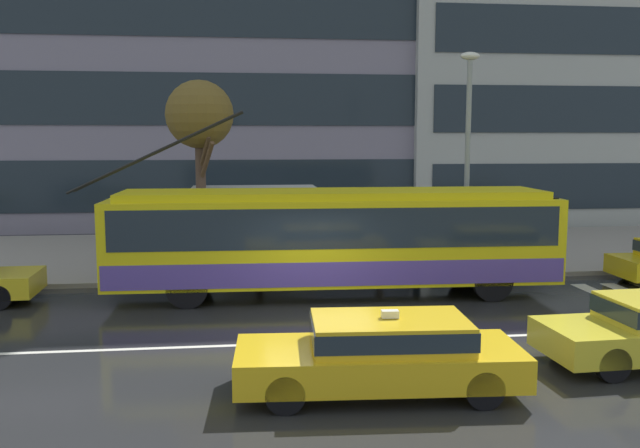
{
  "coord_description": "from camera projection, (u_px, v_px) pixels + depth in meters",
  "views": [
    {
      "loc": [
        -1.74,
        -14.69,
        4.19
      ],
      "look_at": [
        0.34,
        2.86,
        1.96
      ],
      "focal_mm": 38.05,
      "sensor_mm": 36.0,
      "label": 1
    }
  ],
  "objects": [
    {
      "name": "sidewalk_slab",
      "position": [
        289.0,
        252.0,
        24.71
      ],
      "size": [
        80.0,
        10.0,
        0.14
      ],
      "primitive_type": "cube",
      "color": "gray",
      "rests_on": "ground_plane"
    },
    {
      "name": "bus_shelter",
      "position": [
        254.0,
        206.0,
        21.54
      ],
      "size": [
        3.88,
        1.74,
        2.54
      ],
      "color": "gray",
      "rests_on": "sidewalk_slab"
    },
    {
      "name": "taxi_oncoming_near",
      "position": [
        383.0,
        351.0,
        11.18
      ],
      "size": [
        4.78,
        2.03,
        1.39
      ],
      "color": "yellow",
      "rests_on": "ground_plane"
    },
    {
      "name": "pedestrian_approaching_curb",
      "position": [
        261.0,
        216.0,
        21.27
      ],
      "size": [
        1.52,
        1.52,
        2.0
      ],
      "color": "black",
      "rests_on": "sidewalk_slab"
    },
    {
      "name": "ground_plane",
      "position": [
        320.0,
        326.0,
        15.2
      ],
      "size": [
        160.0,
        160.0,
        0.0
      ],
      "primitive_type": "plane",
      "color": "#252527"
    },
    {
      "name": "lane_centre_line",
      "position": [
        327.0,
        342.0,
        14.02
      ],
      "size": [
        72.0,
        0.14,
        0.01
      ],
      "primitive_type": "cube",
      "color": "silver",
      "rests_on": "ground_plane"
    },
    {
      "name": "pedestrian_walking_past",
      "position": [
        380.0,
        212.0,
        22.23
      ],
      "size": [
        1.59,
        1.59,
        2.0
      ],
      "color": "brown",
      "rests_on": "sidewalk_slab"
    },
    {
      "name": "pedestrian_at_shelter",
      "position": [
        417.0,
        238.0,
        21.22
      ],
      "size": [
        0.51,
        0.51,
        1.64
      ],
      "color": "#223046",
      "rests_on": "sidewalk_slab"
    },
    {
      "name": "street_lamp",
      "position": [
        468.0,
        143.0,
        20.52
      ],
      "size": [
        0.6,
        0.32,
        6.61
      ],
      "color": "gray",
      "rests_on": "sidewalk_slab"
    },
    {
      "name": "trolleybus",
      "position": [
        334.0,
        237.0,
        18.1
      ],
      "size": [
        12.75,
        2.76,
        4.9
      ],
      "color": "yellow",
      "rests_on": "ground_plane"
    },
    {
      "name": "street_tree_bare",
      "position": [
        200.0,
        119.0,
        20.57
      ],
      "size": [
        2.07,
        2.07,
        5.81
      ],
      "color": "brown",
      "rests_on": "sidewalk_slab"
    },
    {
      "name": "crosswalk_stripe_edge_near",
      "position": [
        619.0,
        302.0,
        17.43
      ],
      "size": [
        0.44,
        4.4,
        0.01
      ],
      "primitive_type": "cube",
      "color": "beige",
      "rests_on": "ground_plane"
    }
  ]
}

